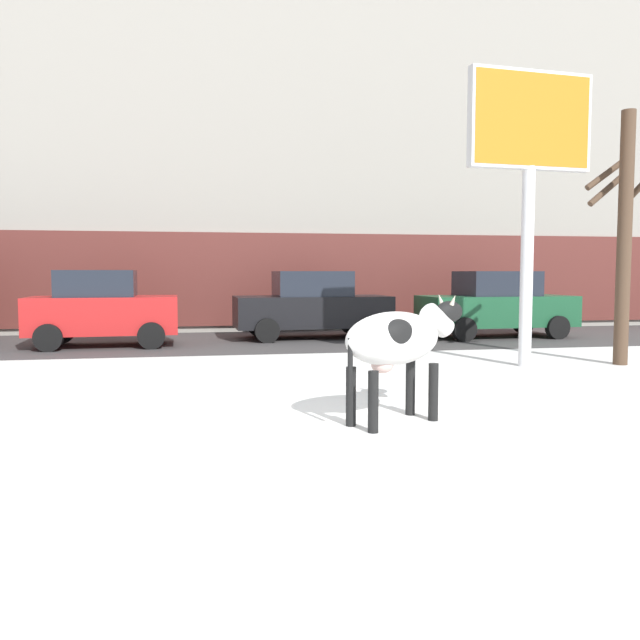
# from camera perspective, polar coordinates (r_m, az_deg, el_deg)

# --- Properties ---
(ground_plane) EXTENTS (120.00, 120.00, 0.00)m
(ground_plane) POSITION_cam_1_polar(r_m,az_deg,el_deg) (7.98, -1.77, -8.76)
(ground_plane) COLOR white
(road_strip) EXTENTS (60.00, 5.60, 0.01)m
(road_strip) POSITION_cam_1_polar(r_m,az_deg,el_deg) (16.82, -6.28, -1.89)
(road_strip) COLOR #423F3F
(road_strip) RESTS_ON ground
(building_facade) EXTENTS (44.00, 6.10, 13.00)m
(building_facade) POSITION_cam_1_polar(r_m,az_deg,el_deg) (22.90, -7.45, 16.03)
(building_facade) COLOR gray
(building_facade) RESTS_ON ground
(cow_holstein) EXTENTS (1.88, 1.23, 1.54)m
(cow_holstein) POSITION_cam_1_polar(r_m,az_deg,el_deg) (7.63, 6.97, -1.79)
(cow_holstein) COLOR silver
(cow_holstein) RESTS_ON ground
(billboard) EXTENTS (2.53, 0.43, 5.56)m
(billboard) POSITION_cam_1_polar(r_m,az_deg,el_deg) (13.02, 18.31, 15.18)
(billboard) COLOR silver
(billboard) RESTS_ON ground
(car_red_hatchback) EXTENTS (3.57, 2.04, 1.86)m
(car_red_hatchback) POSITION_cam_1_polar(r_m,az_deg,el_deg) (16.37, -18.91, 0.98)
(car_red_hatchback) COLOR red
(car_red_hatchback) RESTS_ON ground
(car_black_sedan) EXTENTS (4.27, 2.12, 1.84)m
(car_black_sedan) POSITION_cam_1_polar(r_m,az_deg,el_deg) (17.40, -0.72, 1.32)
(car_black_sedan) COLOR black
(car_black_sedan) RESTS_ON ground
(car_darkgreen_sedan) EXTENTS (4.27, 2.12, 1.84)m
(car_darkgreen_sedan) POSITION_cam_1_polar(r_m,az_deg,el_deg) (18.39, 15.50, 1.33)
(car_darkgreen_sedan) COLOR #194C2D
(car_darkgreen_sedan) RESTS_ON ground
(pedestrian_near_billboard) EXTENTS (0.36, 0.24, 1.73)m
(pedestrian_near_billboard) POSITION_cam_1_polar(r_m,az_deg,el_deg) (20.56, 6.12, 1.67)
(pedestrian_near_billboard) COLOR #282833
(pedestrian_near_billboard) RESTS_ON ground
(pedestrian_by_cars) EXTENTS (0.36, 0.24, 1.73)m
(pedestrian_by_cars) POSITION_cam_1_polar(r_m,az_deg,el_deg) (21.89, 15.47, 1.70)
(pedestrian_by_cars) COLOR #282833
(pedestrian_by_cars) RESTS_ON ground
(pedestrian_far_left) EXTENTS (0.36, 0.24, 1.73)m
(pedestrian_far_left) POSITION_cam_1_polar(r_m,az_deg,el_deg) (20.17, -22.18, 1.33)
(pedestrian_far_left) COLOR #282833
(pedestrian_far_left) RESTS_ON ground
(bare_tree_left_lot) EXTENTS (1.07, 0.90, 4.90)m
(bare_tree_left_lot) POSITION_cam_1_polar(r_m,az_deg,el_deg) (13.77, 25.55, 7.11)
(bare_tree_left_lot) COLOR #4C3828
(bare_tree_left_lot) RESTS_ON ground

